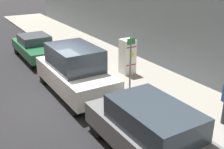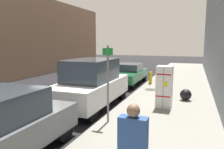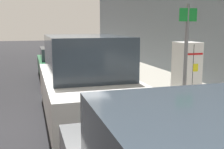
# 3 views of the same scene
# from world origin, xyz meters

# --- Properties ---
(ground_plane) EXTENTS (80.00, 80.00, 0.00)m
(ground_plane) POSITION_xyz_m (0.00, 0.00, 0.00)
(ground_plane) COLOR black
(sidewalk_slab) EXTENTS (4.02, 44.00, 0.15)m
(sidewalk_slab) POSITION_xyz_m (-4.25, 0.00, 0.07)
(sidewalk_slab) COLOR gray
(sidewalk_slab) RESTS_ON ground
(discarded_refrigerator) EXTENTS (0.65, 0.68, 1.75)m
(discarded_refrigerator) POSITION_xyz_m (-4.15, -0.84, 1.02)
(discarded_refrigerator) COLOR white
(discarded_refrigerator) RESTS_ON sidewalk_slab
(manhole_cover) EXTENTS (0.70, 0.70, 0.02)m
(manhole_cover) POSITION_xyz_m (-3.01, -4.04, 0.16)
(manhole_cover) COLOR #47443F
(manhole_cover) RESTS_ON sidewalk_slab
(street_sign_post) EXTENTS (0.36, 0.07, 2.62)m
(street_sign_post) POSITION_xyz_m (-2.59, 1.67, 1.61)
(street_sign_post) COLOR slate
(street_sign_post) RESTS_ON sidewalk_slab
(fire_hydrant) EXTENTS (0.22, 0.22, 0.82)m
(fire_hydrant) POSITION_xyz_m (-2.61, -5.90, 0.57)
(fire_hydrant) COLOR gold
(fire_hydrant) RESTS_ON sidewalk_slab
(trash_bag) EXTENTS (0.53, 0.53, 0.53)m
(trash_bag) POSITION_xyz_m (-4.98, -2.28, 0.41)
(trash_bag) COLOR black
(trash_bag) RESTS_ON sidewalk_slab
(pedestrian_walking_far) EXTENTS (0.49, 0.23, 1.71)m
(pedestrian_walking_far) POSITION_xyz_m (-4.37, 4.98, 1.14)
(pedestrian_walking_far) COLOR #333338
(pedestrian_walking_far) RESTS_ON sidewalk_slab
(parked_sedan_green) EXTENTS (1.85, 4.45, 1.41)m
(parked_sedan_green) POSITION_xyz_m (-1.03, -6.05, 0.74)
(parked_sedan_green) COLOR #1E6038
(parked_sedan_green) RESTS_ON ground
(parked_van_white) EXTENTS (1.99, 4.72, 2.14)m
(parked_van_white) POSITION_xyz_m (-1.03, -0.24, 1.05)
(parked_van_white) COLOR silver
(parked_van_white) RESTS_ON ground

